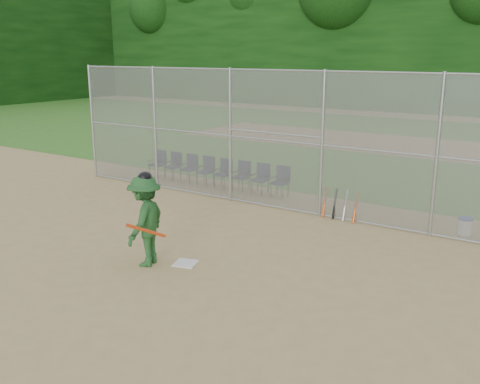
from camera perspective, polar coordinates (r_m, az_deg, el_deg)
The scene contains 17 objects.
ground at distance 11.57m, azimuth -6.90°, elevation -7.91°, with size 100.00×100.00×0.00m, color tan.
grass_strip at distance 27.37m, azimuth 18.22°, elevation 4.65°, with size 100.00×100.00×0.00m, color #30691F.
dirt_patch_far at distance 27.37m, azimuth 18.22°, elevation 4.66°, with size 24.00×24.00×0.00m, color tan.
backstop_fence at distance 15.02m, azimuth 5.28°, elevation 5.60°, with size 16.09×0.09×4.00m.
treeline at distance 28.97m, azimuth 20.22°, elevation 15.94°, with size 81.00×60.00×11.00m.
home_plate at distance 11.70m, azimuth -5.82°, elevation -7.56°, with size 0.47×0.47×0.02m, color silver.
batter_at_plate at distance 11.45m, azimuth -10.07°, elevation -2.99°, with size 1.17×1.46×2.05m.
water_cooler at distance 14.50m, azimuth 22.87°, elevation -3.36°, with size 0.35×0.35×0.44m.
spare_bats at distance 14.75m, azimuth 10.61°, elevation -1.34°, with size 0.96×0.32×0.84m.
chair_0 at distance 19.75m, azimuth -8.83°, elevation 2.98°, with size 0.54×0.52×0.96m, color #101C3D, non-canonical shape.
chair_1 at distance 19.27m, azimuth -7.21°, elevation 2.75°, with size 0.54×0.52×0.96m, color #101C3D, non-canonical shape.
chair_2 at distance 18.82m, azimuth -5.51°, elevation 2.51°, with size 0.54×0.52×0.96m, color #101C3D, non-canonical shape.
chair_3 at distance 18.37m, azimuth -3.73°, elevation 2.25°, with size 0.54×0.52×0.96m, color #101C3D, non-canonical shape.
chair_4 at distance 17.95m, azimuth -1.87°, elevation 1.98°, with size 0.54×0.52×0.96m, color #101C3D, non-canonical shape.
chair_5 at distance 17.55m, azimuth 0.09°, elevation 1.69°, with size 0.54×0.52×0.96m, color #101C3D, non-canonical shape.
chair_6 at distance 17.17m, azimuth 2.13°, elevation 1.39°, with size 0.54×0.52×0.96m, color #101C3D, non-canonical shape.
chair_7 at distance 16.81m, azimuth 4.26°, elevation 1.07°, with size 0.54×0.52×0.96m, color #101C3D, non-canonical shape.
Camera 1 is at (6.98, -8.09, 4.42)m, focal length 40.00 mm.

